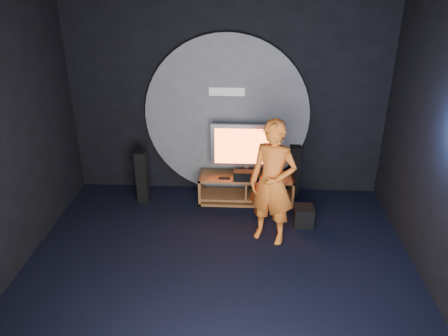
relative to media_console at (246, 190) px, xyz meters
The scene contains 12 objects.
floor 2.09m from the media_console, 99.32° to the right, with size 5.00×5.00×0.00m, color black.
back_wall 1.65m from the media_console, 126.79° to the left, with size 5.00×0.04×3.50m, color black.
front_wall 4.82m from the media_console, 94.23° to the right, with size 5.00×0.04×3.50m, color black.
wall_disc_panel 1.22m from the media_console, 130.51° to the left, with size 2.60×0.11×2.60m.
media_console is the anchor object (origin of this frame).
tv 0.72m from the media_console, 95.69° to the left, with size 1.13×0.22×0.84m.
center_speaker 0.36m from the media_console, 92.65° to the right, with size 0.40×0.15×0.15m, color black.
remote 0.45m from the media_console, 160.98° to the right, with size 0.18×0.05×0.02m, color black.
tower_speaker_left 1.68m from the media_console, behind, with size 0.17×0.19×0.86m, color black.
tower_speaker_right 0.85m from the media_console, 19.68° to the left, with size 0.17×0.19×0.86m, color black.
subwoofer 1.08m from the media_console, 38.79° to the right, with size 0.27×0.27×0.30m, color black.
player 1.29m from the media_console, 72.27° to the right, with size 0.63×0.42×1.74m, color orange.
Camera 1 is at (0.30, -4.17, 3.50)m, focal length 35.00 mm.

